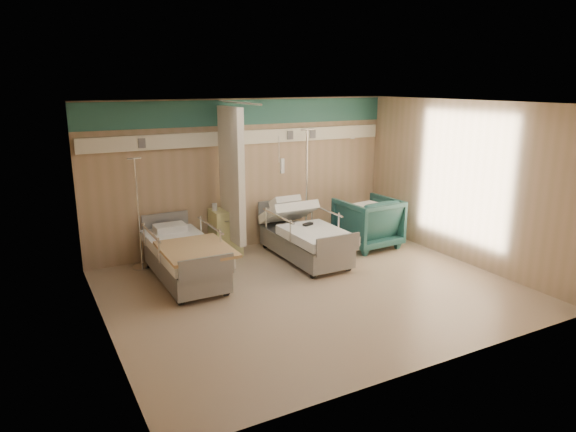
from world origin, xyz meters
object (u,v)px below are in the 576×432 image
Objects in this scene: visitor_armchair at (368,222)px; iv_stand_left at (141,246)px; bed_right at (305,242)px; bedside_cabinet at (226,232)px; iv_stand_right at (306,220)px; bed_left at (185,262)px.

iv_stand_left reaches higher than visitor_armchair.
bedside_cabinet reaches higher than bed_right.
visitor_armchair is 0.56× the size of iv_stand_left.
iv_stand_right is (1.65, -0.09, 0.03)m from bedside_cabinet.
bed_left is 2.54× the size of bedside_cabinet.
bed_right is 0.96m from iv_stand_right.
bed_right is 1.44m from visitor_armchair.
iv_stand_right is (2.70, 0.81, 0.14)m from bed_left.
iv_stand_right is at bearing 16.61° from bed_left.
visitor_armchair is at bearing -38.92° from iv_stand_right.
visitor_armchair is (3.63, 0.06, 0.16)m from bed_left.
visitor_armchair is 0.47× the size of iv_stand_right.
bedside_cabinet is (1.05, 0.90, 0.11)m from bed_left.
iv_stand_right reaches higher than bed_left.
bed_right is 2.83m from iv_stand_left.
bedside_cabinet is 2.71m from visitor_armchair.
iv_stand_left reaches higher than bedside_cabinet.
bed_left is 1.14× the size of iv_stand_left.
bed_left is at bearing 180.00° from bed_right.
iv_stand_right is at bearing -1.94° from iv_stand_left.
iv_stand_left reaches higher than bed_left.
bed_left is 3.63m from visitor_armchair.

